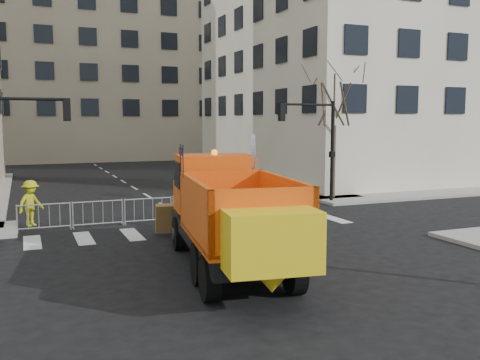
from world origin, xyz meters
name	(u,v)px	position (x,y,z in m)	size (l,w,h in m)	color
ground	(259,262)	(0.00, 0.00, 0.00)	(120.00, 120.00, 0.00)	black
sidewalk_back	(183,215)	(0.00, 8.50, 0.07)	(64.00, 5.00, 0.15)	gray
building_far	(79,56)	(0.00, 52.00, 12.00)	(30.00, 18.00, 24.00)	tan
traffic_light_right	(332,153)	(8.50, 9.50, 2.70)	(0.18, 0.18, 5.40)	black
crowd_barriers	(172,209)	(-0.75, 7.60, 0.55)	(12.60, 0.60, 1.10)	#9EA0A5
street_tree	(334,132)	(9.20, 10.50, 3.75)	(3.00, 3.00, 7.50)	#382B21
plow_truck	(230,212)	(-1.21, -0.63, 1.75)	(4.18, 10.41, 3.94)	black
cop_a	(225,210)	(0.39, 4.11, 0.98)	(0.71, 0.47, 1.95)	black
cop_b	(225,207)	(0.56, 4.54, 0.99)	(0.96, 0.75, 1.98)	black
cop_c	(228,217)	(0.31, 3.50, 0.80)	(0.94, 0.39, 1.60)	black
worker	(31,203)	(-6.47, 8.00, 1.07)	(1.19, 0.69, 1.85)	#B9BC16
newspaper_box	(260,204)	(2.94, 6.50, 0.70)	(0.45, 0.40, 1.10)	red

